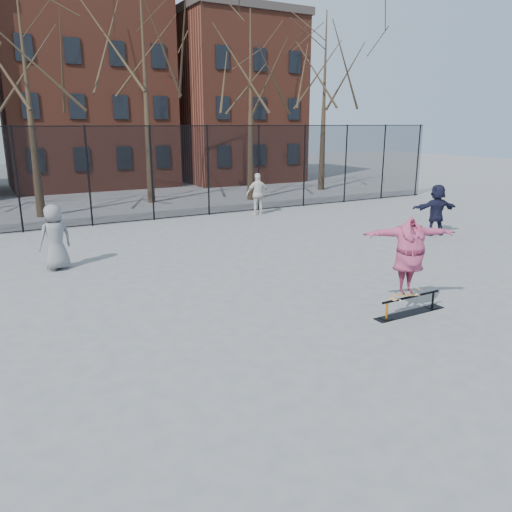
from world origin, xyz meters
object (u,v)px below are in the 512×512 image
bystander_white (258,194)px  bystander_navy (436,210)px  bystander_grey (55,237)px  skate_rail (410,306)px  skateboard (406,295)px  skater (409,256)px

bystander_white → bystander_navy: bearing=129.5°
bystander_grey → bystander_white: bystander_white is taller
skate_rail → bystander_navy: bearing=38.6°
skate_rail → bystander_navy: size_ratio=0.99×
skateboard → bystander_grey: 9.63m
skate_rail → skater: 1.19m
bystander_navy → bystander_white: bearing=-46.1°
skateboard → skater: bearing=90.0°
bystander_white → bystander_navy: (3.70, -6.97, 0.00)m
skater → bystander_grey: size_ratio=1.09×
skater → bystander_white: skater is taller
bystander_white → bystander_navy: 7.89m
bystander_grey → bystander_navy: bearing=154.5°
skate_rail → bystander_white: (3.07, 12.37, 0.79)m
bystander_white → bystander_navy: bystander_navy is taller
skateboard → skater: 0.88m
skateboard → bystander_grey: (-6.12, 7.42, 0.48)m
skateboard → bystander_navy: bearing=37.9°
skate_rail → skateboard: 0.34m
skater → bystander_navy: skater is taller
bystander_grey → skate_rail: bearing=113.6°
skate_rail → bystander_grey: bystander_grey is taller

